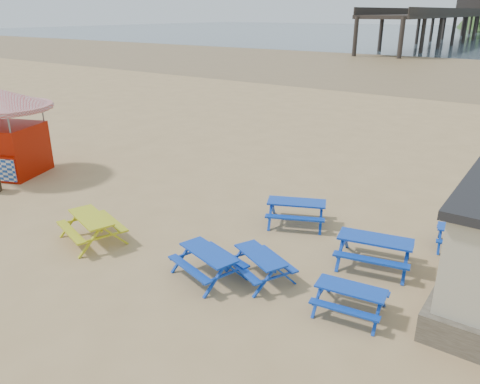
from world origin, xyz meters
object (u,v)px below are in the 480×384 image
Objects in this scene: ice_cream_kiosk at (5,122)px; picnic_table_blue_b at (374,252)px; picnic_table_blue_a at (296,212)px; picnic_table_yellow at (92,229)px.

picnic_table_blue_b is at bearing -16.62° from ice_cream_kiosk.
picnic_table_blue_b is at bearing -45.25° from picnic_table_blue_a.
picnic_table_yellow is at bearing -36.64° from ice_cream_kiosk.
picnic_table_blue_a is 6.74m from picnic_table_yellow.
picnic_table_blue_a is 13.40m from ice_cream_kiosk.
picnic_table_blue_a is 3.43m from picnic_table_blue_b.
picnic_table_yellow is (-4.69, -4.85, 0.01)m from picnic_table_blue_a.
picnic_table_blue_b is 8.67m from picnic_table_yellow.
picnic_table_blue_a is 1.02× the size of picnic_table_yellow.
picnic_table_blue_b is 0.43× the size of ice_cream_kiosk.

